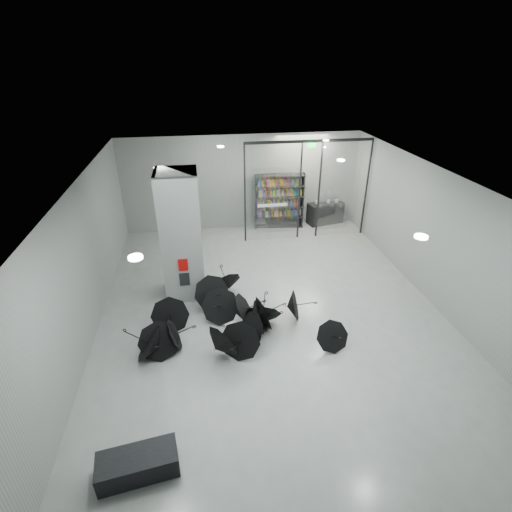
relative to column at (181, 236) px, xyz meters
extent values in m
plane|color=gray|center=(2.50, -2.00, -2.00)|extent=(14.00, 14.00, 0.00)
cube|color=slate|center=(2.50, -2.00, 2.00)|extent=(10.00, 14.00, 0.02)
cube|color=slate|center=(2.50, 5.00, 0.00)|extent=(10.00, 0.02, 4.00)
cube|color=slate|center=(-2.50, -2.00, 0.00)|extent=(0.02, 14.00, 4.00)
cube|color=slate|center=(7.50, -2.00, 0.00)|extent=(0.02, 14.00, 4.00)
cube|color=slate|center=(0.00, 0.00, 0.00)|extent=(1.20, 1.20, 4.00)
cube|color=#A50A07|center=(0.00, -0.62, -0.65)|extent=(0.28, 0.04, 0.38)
cube|color=black|center=(0.00, -0.62, -1.15)|extent=(0.30, 0.03, 0.42)
cube|color=#0CE533|center=(4.90, 3.30, 1.82)|extent=(0.30, 0.06, 0.15)
cube|color=silver|center=(3.50, 3.50, 0.00)|extent=(2.20, 0.02, 3.95)
cube|color=silver|center=(6.40, 3.50, 0.00)|extent=(2.00, 0.02, 3.95)
cube|color=black|center=(2.40, 3.50, 0.00)|extent=(0.06, 0.06, 4.00)
cube|color=black|center=(4.60, 3.50, 0.00)|extent=(0.06, 0.06, 4.00)
cube|color=black|center=(5.40, 3.50, 0.00)|extent=(0.06, 0.06, 4.00)
cube|color=black|center=(7.40, 3.50, 0.00)|extent=(0.06, 0.06, 4.00)
cube|color=black|center=(4.90, 3.50, 1.95)|extent=(5.00, 0.08, 0.10)
cube|color=black|center=(-0.87, -6.02, -1.77)|extent=(1.51, 0.81, 0.46)
cube|color=black|center=(6.21, 4.80, -1.53)|extent=(1.68, 0.96, 0.95)
camera|label=1|loc=(0.57, -10.73, 4.92)|focal=27.01mm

